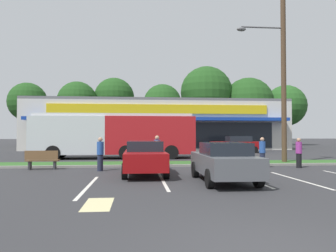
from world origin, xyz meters
name	(u,v)px	position (x,y,z in m)	size (l,w,h in m)	color
grass_median	(170,164)	(0.00, 14.00, 0.06)	(56.00, 2.20, 0.12)	#2D5B23
curb_lip	(172,166)	(0.00, 12.78, 0.06)	(56.00, 0.24, 0.12)	gray
parking_stripe_0	(88,186)	(-3.54, 6.51, 0.00)	(0.12, 4.80, 0.01)	silver
parking_stripe_1	(163,181)	(-0.92, 7.59, 0.00)	(0.12, 4.80, 0.01)	silver
parking_stripe_2	(249,179)	(2.52, 7.79, 0.00)	(0.12, 4.80, 0.01)	silver
parking_stripe_3	(297,180)	(4.33, 7.37, 0.00)	(0.12, 4.80, 0.01)	silver
lot_arrow	(98,204)	(-2.87, 3.65, 0.00)	(0.70, 1.60, 0.01)	beige
storefront_building	(157,125)	(0.56, 35.27, 2.91)	(29.96, 11.88, 5.81)	beige
tree_far_left	(28,102)	(-18.45, 45.49, 6.67)	(5.78, 5.78, 9.58)	#473323
tree_left	(77,101)	(-10.96, 44.77, 6.76)	(5.94, 5.94, 9.75)	#473323
tree_mid_left	(114,98)	(-5.57, 46.74, 7.54)	(6.36, 6.36, 10.74)	#473323
tree_mid	(162,103)	(1.78, 42.31, 6.32)	(5.61, 5.61, 9.15)	#473323
tree_mid_right	(206,92)	(8.75, 44.11, 8.26)	(8.01, 8.01, 12.28)	#473323
tree_right	(248,103)	(15.26, 43.58, 6.64)	(7.79, 7.79, 10.54)	#473323
tree_far_right	(286,106)	(22.02, 45.10, 6.40)	(6.63, 6.63, 9.72)	#473323
utility_pole	(281,63)	(6.76, 13.85, 6.05)	(3.03, 2.40, 11.39)	#4C3826
city_bus	(114,134)	(-3.56, 19.11, 1.76)	(11.67, 2.69, 3.25)	#AD191E
bus_stop_bench	(42,159)	(-6.65, 12.00, 0.50)	(1.60, 0.45, 0.95)	brown
car_1	(78,145)	(-7.17, 24.45, 0.78)	(4.40, 1.87, 1.51)	silver
car_2	(145,157)	(-1.56, 9.49, 0.76)	(1.86, 4.41, 1.47)	maroon
car_3	(170,145)	(1.01, 24.23, 0.77)	(4.36, 1.91, 1.48)	slate
car_4	(224,161)	(1.30, 7.02, 0.76)	(1.87, 4.29, 1.46)	#515459
car_5	(237,144)	(7.70, 25.65, 0.81)	(4.80, 2.02, 1.59)	maroon
pedestrian_near_bench	(262,152)	(4.71, 11.83, 0.81)	(0.32, 0.32, 1.61)	#1E2338
pedestrian_by_pole	(100,154)	(-3.67, 11.10, 0.82)	(0.33, 0.33, 1.63)	#1E2338
pedestrian_mid	(299,153)	(6.58, 11.52, 0.79)	(0.32, 0.32, 1.57)	black
pedestrian_far	(157,151)	(-0.84, 12.39, 0.85)	(0.34, 0.34, 1.70)	#726651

